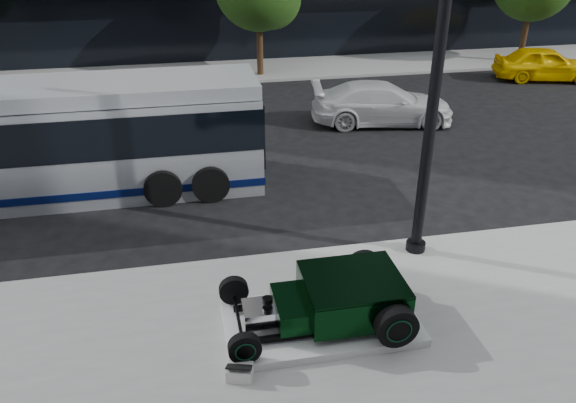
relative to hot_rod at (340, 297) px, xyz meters
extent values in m
plane|color=black|center=(0.30, 4.53, -0.70)|extent=(120.00, 120.00, 0.00)
cube|color=gray|center=(0.30, 18.53, -0.64)|extent=(70.00, 4.00, 0.12)
cube|color=black|center=(-9.70, 20.73, 1.30)|extent=(22.00, 0.50, 4.00)
cube|color=black|center=(13.30, 20.73, 1.30)|extent=(24.00, 0.50, 4.00)
cylinder|color=black|center=(1.30, 17.53, 0.72)|extent=(0.28, 0.28, 2.60)
cylinder|color=black|center=(14.30, 17.53, 0.72)|extent=(0.28, 0.28, 2.60)
cube|color=silver|center=(-0.33, 0.00, -0.50)|extent=(3.40, 1.80, 0.15)
cube|color=black|center=(-0.33, -0.45, -0.33)|extent=(3.00, 0.08, 0.10)
cube|color=black|center=(-0.33, 0.45, -0.33)|extent=(3.00, 0.08, 0.10)
cube|color=black|center=(0.22, 0.00, 0.02)|extent=(1.70, 1.45, 0.62)
cube|color=black|center=(0.22, 0.00, 0.35)|extent=(1.70, 1.45, 0.06)
cube|color=black|center=(-0.88, 0.00, -0.10)|extent=(0.55, 1.05, 0.38)
cube|color=silver|center=(-1.43, 0.00, -0.15)|extent=(0.55, 0.55, 0.34)
cylinder|color=black|center=(-1.28, 0.00, 0.12)|extent=(0.18, 0.18, 0.10)
cylinder|color=black|center=(-1.78, 0.00, -0.27)|extent=(0.06, 1.55, 0.06)
cylinder|color=black|center=(0.72, -0.85, -0.07)|extent=(0.72, 0.24, 0.72)
cylinder|color=black|center=(0.72, -0.98, -0.07)|extent=(0.37, 0.02, 0.37)
torus|color=#093620|center=(0.72, -0.99, -0.07)|extent=(0.44, 0.02, 0.44)
cylinder|color=black|center=(0.72, 0.85, -0.07)|extent=(0.72, 0.24, 0.72)
cylinder|color=black|center=(0.72, 0.98, -0.07)|extent=(0.37, 0.02, 0.37)
torus|color=#093620|center=(0.72, 0.99, -0.07)|extent=(0.44, 0.02, 0.44)
cylinder|color=black|center=(-1.78, -0.78, -0.16)|extent=(0.54, 0.16, 0.54)
cylinder|color=black|center=(-1.78, -0.87, -0.16)|extent=(0.28, 0.02, 0.28)
torus|color=#093620|center=(-1.78, -0.88, -0.16)|extent=(0.34, 0.02, 0.34)
cylinder|color=black|center=(-1.78, 0.78, -0.16)|extent=(0.54, 0.16, 0.54)
cylinder|color=black|center=(-1.78, 0.87, -0.16)|extent=(0.28, 0.02, 0.28)
torus|color=#093620|center=(-1.78, 0.88, -0.16)|extent=(0.34, 0.02, 0.34)
cube|color=silver|center=(-1.90, -0.97, -0.47)|extent=(0.47, 0.40, 0.22)
cube|color=black|center=(-1.90, -0.97, -0.34)|extent=(0.46, 0.39, 0.15)
cylinder|color=black|center=(2.32, 2.06, 3.22)|extent=(0.23, 0.23, 7.59)
cylinder|color=black|center=(2.32, 2.06, -0.48)|extent=(0.42, 0.42, 0.19)
cube|color=silver|center=(-6.45, 6.81, 0.58)|extent=(12.00, 2.55, 2.55)
cube|color=#081347|center=(-6.45, 6.81, -0.28)|extent=(12.05, 2.60, 0.20)
cube|color=black|center=(-6.45, 6.81, 1.15)|extent=(12.05, 2.60, 1.05)
cube|color=silver|center=(-6.45, 6.81, 2.05)|extent=(12.00, 2.40, 0.35)
cube|color=black|center=(-0.42, 6.81, 0.85)|extent=(0.06, 2.30, 1.70)
cylinder|color=black|center=(-3.05, 5.51, -0.22)|extent=(0.96, 0.28, 0.96)
cylinder|color=black|center=(-3.05, 8.11, -0.22)|extent=(0.96, 0.28, 0.96)
cylinder|color=black|center=(-1.85, 5.51, -0.22)|extent=(0.96, 0.28, 0.96)
cylinder|color=black|center=(-1.85, 8.11, -0.22)|extent=(0.96, 0.28, 0.96)
imported|color=silver|center=(4.53, 10.44, 0.02)|extent=(5.20, 2.75, 1.44)
imported|color=#FFCB00|center=(13.56, 14.50, 0.03)|extent=(4.58, 2.76, 1.46)
camera|label=1|loc=(-2.45, -7.60, 5.97)|focal=35.00mm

